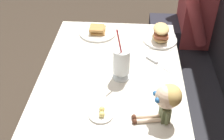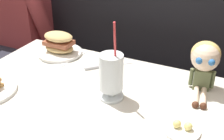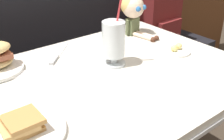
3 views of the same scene
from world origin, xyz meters
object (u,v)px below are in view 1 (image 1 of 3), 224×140
at_px(butter_knife, 156,62).
at_px(diner_patron, 192,6).
at_px(milkshake_glass, 121,63).
at_px(butter_saucer, 101,114).
at_px(seated_doll, 167,99).
at_px(sandwich_plate, 161,35).
at_px(toast_plate, 98,32).

relative_size(butter_knife, diner_patron, 0.22).
xyz_separation_m(milkshake_glass, butter_knife, (-0.15, 0.20, -0.10)).
relative_size(butter_saucer, seated_doll, 0.53).
height_order(sandwich_plate, seated_doll, seated_doll).
xyz_separation_m(butter_saucer, butter_knife, (-0.44, 0.28, -0.00)).
bearing_deg(butter_knife, butter_saucer, -32.30).
bearing_deg(seated_doll, butter_saucer, -90.52).
bearing_deg(milkshake_glass, butter_knife, 126.99).
relative_size(sandwich_plate, seated_doll, 0.98).
bearing_deg(sandwich_plate, seated_doll, -1.77).
bearing_deg(sandwich_plate, butter_knife, -8.33).
xyz_separation_m(milkshake_glass, sandwich_plate, (-0.40, 0.24, -0.05)).
bearing_deg(butter_saucer, toast_plate, -172.36).
bearing_deg(milkshake_glass, butter_saucer, -15.26).
height_order(sandwich_plate, diner_patron, diner_patron).
height_order(milkshake_glass, butter_saucer, milkshake_glass).
relative_size(seated_doll, diner_patron, 0.28).
distance_m(toast_plate, sandwich_plate, 0.42).
relative_size(butter_saucer, diner_patron, 0.15).
bearing_deg(diner_patron, toast_plate, -55.81).
relative_size(milkshake_glass, butter_knife, 1.74).
distance_m(sandwich_plate, butter_knife, 0.25).
distance_m(sandwich_plate, butter_saucer, 0.76).
height_order(sandwich_plate, butter_saucer, sandwich_plate).
xyz_separation_m(sandwich_plate, butter_saucer, (0.69, -0.32, -0.04)).
bearing_deg(diner_patron, milkshake_glass, -28.94).
relative_size(sandwich_plate, butter_saucer, 1.84).
xyz_separation_m(toast_plate, seated_doll, (0.76, 0.40, 0.11)).
bearing_deg(diner_patron, sandwich_plate, -27.63).
xyz_separation_m(toast_plate, milkshake_glass, (0.47, 0.18, 0.09)).
distance_m(milkshake_glass, seated_doll, 0.37).
bearing_deg(sandwich_plate, toast_plate, -99.16).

